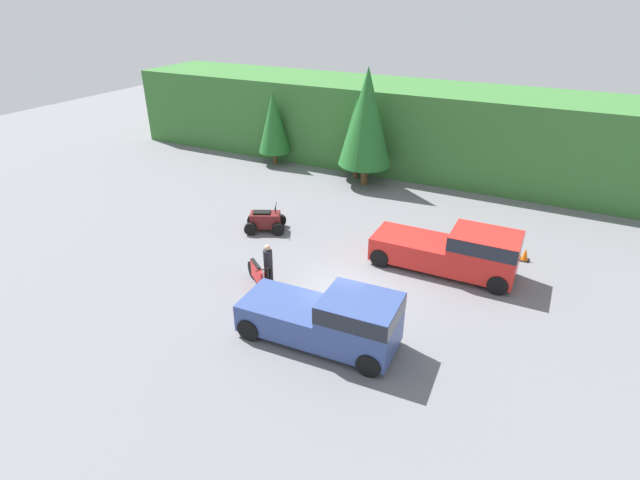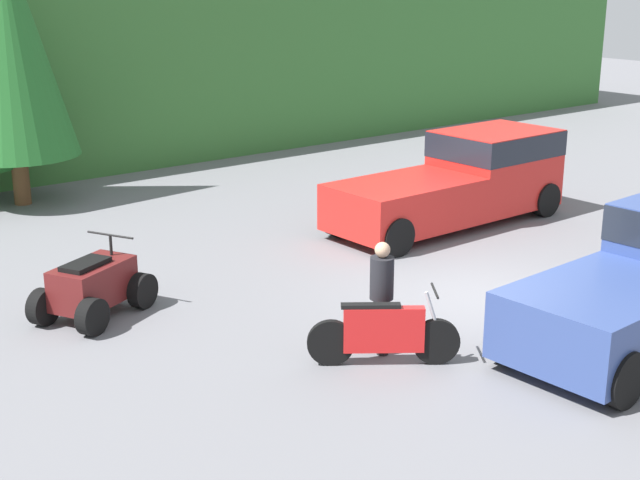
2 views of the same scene
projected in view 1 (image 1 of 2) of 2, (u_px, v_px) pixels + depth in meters
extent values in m
plane|color=slate|center=(341.00, 295.00, 19.00)|extent=(80.00, 80.00, 0.00)
cube|color=#387033|center=(451.00, 132.00, 30.54)|extent=(44.00, 6.00, 5.07)
cylinder|color=brown|center=(275.00, 158.00, 32.82)|extent=(0.28, 0.28, 0.85)
cone|color=#236628|center=(274.00, 122.00, 31.75)|extent=(2.07, 2.07, 3.86)
cylinder|color=brown|center=(356.00, 171.00, 30.40)|extent=(0.30, 0.30, 0.90)
cone|color=#236628|center=(357.00, 130.00, 29.26)|extent=(2.20, 2.20, 4.09)
cylinder|color=brown|center=(364.00, 174.00, 29.36)|extent=(0.40, 0.40, 1.21)
cone|color=#236628|center=(367.00, 117.00, 27.83)|extent=(2.96, 2.96, 5.52)
cube|color=red|center=(484.00, 254.00, 19.65)|extent=(2.62, 1.98, 1.76)
cube|color=#1E232D|center=(486.00, 241.00, 19.38)|extent=(2.64, 2.00, 0.56)
cube|color=red|center=(412.00, 247.00, 20.97)|extent=(3.20, 1.98, 0.98)
cylinder|color=black|center=(505.00, 264.00, 20.36)|extent=(0.79, 0.29, 0.79)
cylinder|color=black|center=(498.00, 285.00, 18.94)|extent=(0.79, 0.29, 0.79)
cylinder|color=black|center=(394.00, 240.00, 22.25)|extent=(0.79, 0.29, 0.79)
cylinder|color=black|center=(380.00, 258.00, 20.83)|extent=(0.79, 0.29, 0.79)
cube|color=#334784|center=(360.00, 323.00, 15.61)|extent=(2.44, 2.06, 1.76)
cube|color=#1E232D|center=(360.00, 308.00, 15.35)|extent=(2.46, 2.08, 0.56)
cube|color=#334784|center=(286.00, 313.00, 16.75)|extent=(2.96, 2.09, 0.98)
cylinder|color=black|center=(387.00, 331.00, 16.41)|extent=(0.80, 0.32, 0.79)
cylinder|color=black|center=(369.00, 364.00, 14.96)|extent=(0.80, 0.32, 0.79)
cylinder|color=black|center=(275.00, 301.00, 17.96)|extent=(0.80, 0.32, 0.79)
cylinder|color=black|center=(249.00, 329.00, 16.50)|extent=(0.80, 0.32, 0.79)
cylinder|color=black|center=(265.00, 288.00, 18.83)|extent=(0.61, 0.49, 0.69)
cylinder|color=black|center=(252.00, 269.00, 20.05)|extent=(0.61, 0.49, 0.69)
cube|color=red|center=(258.00, 274.00, 19.35)|extent=(1.02, 0.83, 0.67)
cylinder|color=#B7B7BC|center=(264.00, 278.00, 18.69)|extent=(0.26, 0.21, 0.76)
cylinder|color=black|center=(263.00, 269.00, 18.52)|extent=(0.39, 0.50, 0.04)
cube|color=black|center=(256.00, 264.00, 19.34)|extent=(0.76, 0.63, 0.06)
cylinder|color=black|center=(280.00, 220.00, 24.34)|extent=(0.64, 0.46, 0.60)
cylinder|color=black|center=(278.00, 229.00, 23.47)|extent=(0.64, 0.46, 0.60)
cylinder|color=black|center=(253.00, 220.00, 24.36)|extent=(0.64, 0.46, 0.60)
cylinder|color=black|center=(251.00, 229.00, 23.49)|extent=(0.64, 0.46, 0.60)
cube|color=#5B1919|center=(265.00, 220.00, 23.80)|extent=(1.60, 1.30, 0.68)
cylinder|color=black|center=(276.00, 210.00, 23.55)|extent=(0.07, 0.07, 0.35)
cylinder|color=black|center=(276.00, 206.00, 23.47)|extent=(0.44, 0.85, 0.04)
cube|color=black|center=(262.00, 212.00, 23.63)|extent=(0.92, 0.75, 0.08)
cylinder|color=black|center=(271.00, 273.00, 19.64)|extent=(0.23, 0.23, 0.85)
cylinder|color=black|center=(267.00, 275.00, 19.53)|extent=(0.23, 0.23, 0.85)
cylinder|color=#232328|center=(268.00, 258.00, 19.24)|extent=(0.46, 0.46, 0.64)
sphere|color=tan|center=(267.00, 248.00, 19.05)|extent=(0.30, 0.30, 0.23)
cube|color=black|center=(524.00, 260.00, 21.43)|extent=(0.42, 0.42, 0.03)
cone|color=orange|center=(525.00, 254.00, 21.31)|extent=(0.32, 0.32, 0.55)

